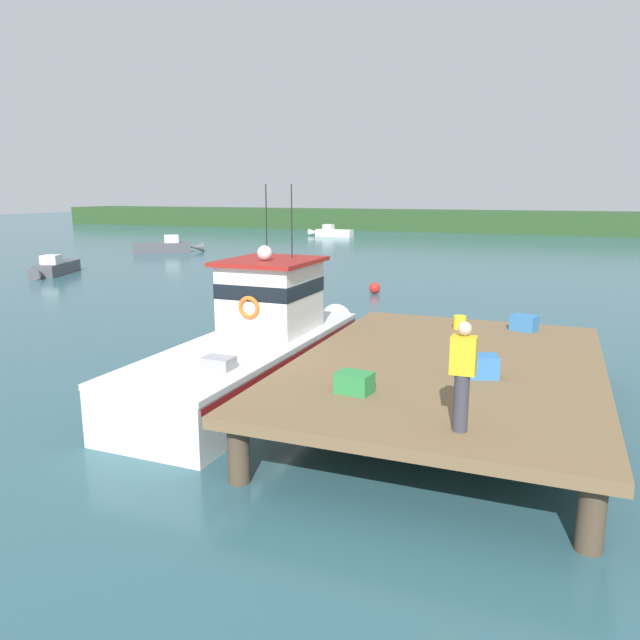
{
  "coord_description": "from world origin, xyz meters",
  "views": [
    {
      "loc": [
        6.73,
        -12.03,
        4.62
      ],
      "look_at": [
        1.2,
        2.01,
        1.4
      ],
      "focal_mm": 33.89,
      "sensor_mm": 36.0,
      "label": 1
    }
  ],
  "objects_px": {
    "mooring_buoy_channel_marker": "(246,281)",
    "crate_stack_near_edge": "(524,323)",
    "crate_single_by_cleat": "(354,383)",
    "moored_boat_outer_mooring": "(167,247)",
    "main_fishing_boat": "(260,344)",
    "mooring_buoy_spare_mooring": "(375,288)",
    "bait_bucket": "(460,322)",
    "moored_boat_far_right": "(55,268)",
    "deckhand_by_the_boat": "(462,374)",
    "moored_boat_off_the_point": "(331,232)",
    "crate_stack_mid_dock": "(481,366)"
  },
  "relations": [
    {
      "from": "main_fishing_boat",
      "to": "bait_bucket",
      "type": "distance_m",
      "value": 5.08
    },
    {
      "from": "moored_boat_off_the_point",
      "to": "mooring_buoy_spare_mooring",
      "type": "height_order",
      "value": "moored_boat_off_the_point"
    },
    {
      "from": "deckhand_by_the_boat",
      "to": "bait_bucket",
      "type": "bearing_deg",
      "value": 98.78
    },
    {
      "from": "crate_stack_mid_dock",
      "to": "mooring_buoy_channel_marker",
      "type": "bearing_deg",
      "value": 131.14
    },
    {
      "from": "main_fishing_boat",
      "to": "bait_bucket",
      "type": "bearing_deg",
      "value": 30.92
    },
    {
      "from": "deckhand_by_the_boat",
      "to": "moored_boat_outer_mooring",
      "type": "height_order",
      "value": "deckhand_by_the_boat"
    },
    {
      "from": "main_fishing_boat",
      "to": "moored_boat_outer_mooring",
      "type": "distance_m",
      "value": 34.15
    },
    {
      "from": "bait_bucket",
      "to": "moored_boat_far_right",
      "type": "xyz_separation_m",
      "value": [
        -24.3,
        10.93,
        -0.98
      ]
    },
    {
      "from": "crate_stack_mid_dock",
      "to": "moored_boat_outer_mooring",
      "type": "xyz_separation_m",
      "value": [
        -26.92,
        27.84,
        -0.95
      ]
    },
    {
      "from": "moored_boat_off_the_point",
      "to": "mooring_buoy_spare_mooring",
      "type": "relative_size",
      "value": 9.7
    },
    {
      "from": "moored_boat_off_the_point",
      "to": "deckhand_by_the_boat",
      "type": "bearing_deg",
      "value": -67.62
    },
    {
      "from": "crate_stack_mid_dock",
      "to": "mooring_buoy_channel_marker",
      "type": "xyz_separation_m",
      "value": [
        -13.19,
        15.1,
        -1.16
      ]
    },
    {
      "from": "moored_boat_outer_mooring",
      "to": "deckhand_by_the_boat",
      "type": "bearing_deg",
      "value": -48.65
    },
    {
      "from": "main_fishing_boat",
      "to": "moored_boat_outer_mooring",
      "type": "xyz_separation_m",
      "value": [
        -21.56,
        26.47,
        -0.54
      ]
    },
    {
      "from": "crate_stack_near_edge",
      "to": "moored_boat_off_the_point",
      "type": "xyz_separation_m",
      "value": [
        -21.72,
        44.37,
        -0.97
      ]
    },
    {
      "from": "mooring_buoy_channel_marker",
      "to": "crate_stack_near_edge",
      "type": "bearing_deg",
      "value": -37.96
    },
    {
      "from": "crate_single_by_cleat",
      "to": "moored_boat_outer_mooring",
      "type": "height_order",
      "value": "crate_single_by_cleat"
    },
    {
      "from": "crate_stack_mid_dock",
      "to": "bait_bucket",
      "type": "bearing_deg",
      "value": 104.27
    },
    {
      "from": "crate_stack_near_edge",
      "to": "mooring_buoy_spare_mooring",
      "type": "height_order",
      "value": "crate_stack_near_edge"
    },
    {
      "from": "bait_bucket",
      "to": "crate_single_by_cleat",
      "type": "bearing_deg",
      "value": -99.22
    },
    {
      "from": "deckhand_by_the_boat",
      "to": "mooring_buoy_spare_mooring",
      "type": "distance_m",
      "value": 19.38
    },
    {
      "from": "moored_boat_outer_mooring",
      "to": "main_fishing_boat",
      "type": "bearing_deg",
      "value": -50.83
    },
    {
      "from": "moored_boat_outer_mooring",
      "to": "bait_bucket",
      "type": "bearing_deg",
      "value": -42.65
    },
    {
      "from": "crate_stack_mid_dock",
      "to": "mooring_buoy_channel_marker",
      "type": "relative_size",
      "value": 1.18
    },
    {
      "from": "moored_boat_off_the_point",
      "to": "bait_bucket",
      "type": "bearing_deg",
      "value": -65.74
    },
    {
      "from": "bait_bucket",
      "to": "moored_boat_far_right",
      "type": "bearing_deg",
      "value": 155.78
    },
    {
      "from": "crate_stack_near_edge",
      "to": "deckhand_by_the_boat",
      "type": "distance_m",
      "value": 7.24
    },
    {
      "from": "bait_bucket",
      "to": "main_fishing_boat",
      "type": "bearing_deg",
      "value": -149.08
    },
    {
      "from": "crate_stack_near_edge",
      "to": "mooring_buoy_spare_mooring",
      "type": "distance_m",
      "value": 13.09
    },
    {
      "from": "moored_boat_outer_mooring",
      "to": "mooring_buoy_channel_marker",
      "type": "bearing_deg",
      "value": -42.86
    },
    {
      "from": "mooring_buoy_channel_marker",
      "to": "mooring_buoy_spare_mooring",
      "type": "bearing_deg",
      "value": 2.06
    },
    {
      "from": "crate_stack_near_edge",
      "to": "moored_boat_far_right",
      "type": "relative_size",
      "value": 0.13
    },
    {
      "from": "crate_stack_mid_dock",
      "to": "mooring_buoy_spare_mooring",
      "type": "distance_m",
      "value": 16.73
    },
    {
      "from": "crate_single_by_cleat",
      "to": "moored_boat_off_the_point",
      "type": "relative_size",
      "value": 0.12
    },
    {
      "from": "moored_boat_far_right",
      "to": "mooring_buoy_channel_marker",
      "type": "distance_m",
      "value": 12.11
    },
    {
      "from": "crate_stack_mid_dock",
      "to": "deckhand_by_the_boat",
      "type": "distance_m",
      "value": 2.86
    },
    {
      "from": "main_fishing_boat",
      "to": "mooring_buoy_spare_mooring",
      "type": "relative_size",
      "value": 19.42
    },
    {
      "from": "main_fishing_boat",
      "to": "mooring_buoy_spare_mooring",
      "type": "height_order",
      "value": "main_fishing_boat"
    },
    {
      "from": "moored_boat_outer_mooring",
      "to": "mooring_buoy_spare_mooring",
      "type": "relative_size",
      "value": 9.73
    },
    {
      "from": "moored_boat_outer_mooring",
      "to": "mooring_buoy_channel_marker",
      "type": "height_order",
      "value": "moored_boat_outer_mooring"
    },
    {
      "from": "moored_boat_far_right",
      "to": "deckhand_by_the_boat",
      "type": "bearing_deg",
      "value": -34.91
    },
    {
      "from": "crate_stack_near_edge",
      "to": "crate_single_by_cleat",
      "type": "distance_m",
      "value": 6.61
    },
    {
      "from": "moored_boat_off_the_point",
      "to": "mooring_buoy_channel_marker",
      "type": "relative_size",
      "value": 9.66
    },
    {
      "from": "crate_stack_near_edge",
      "to": "crate_single_by_cleat",
      "type": "xyz_separation_m",
      "value": [
        -2.46,
        -6.13,
        -0.01
      ]
    },
    {
      "from": "moored_boat_off_the_point",
      "to": "moored_boat_far_right",
      "type": "bearing_deg",
      "value": -96.92
    },
    {
      "from": "moored_boat_far_right",
      "to": "mooring_buoy_spare_mooring",
      "type": "distance_m",
      "value": 18.73
    },
    {
      "from": "bait_bucket",
      "to": "moored_boat_far_right",
      "type": "relative_size",
      "value": 0.07
    },
    {
      "from": "deckhand_by_the_boat",
      "to": "crate_stack_near_edge",
      "type": "bearing_deg",
      "value": 86.13
    },
    {
      "from": "crate_stack_mid_dock",
      "to": "bait_bucket",
      "type": "xyz_separation_m",
      "value": [
        -1.01,
        3.97,
        -0.04
      ]
    },
    {
      "from": "bait_bucket",
      "to": "mooring_buoy_spare_mooring",
      "type": "distance_m",
      "value": 12.71
    }
  ]
}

